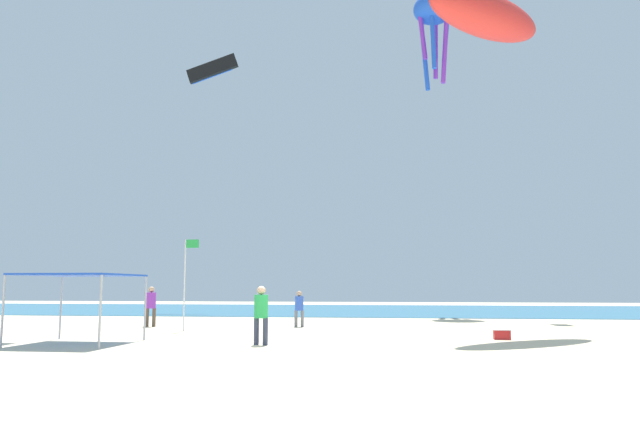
{
  "coord_description": "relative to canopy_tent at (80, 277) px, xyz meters",
  "views": [
    {
      "loc": [
        3.93,
        -18.68,
        1.83
      ],
      "look_at": [
        0.27,
        7.56,
        5.05
      ],
      "focal_mm": 33.88,
      "sensor_mm": 36.0,
      "label": 1
    }
  ],
  "objects": [
    {
      "name": "person_leftmost",
      "position": [
        5.97,
        0.39,
        -1.05
      ],
      "size": [
        0.48,
        0.44,
        1.85
      ],
      "rotation": [
        0.0,
        0.0,
        2.84
      ],
      "color": "#33384C",
      "rests_on": "ground"
    },
    {
      "name": "kite_inflatable_red",
      "position": [
        14.12,
        6.81,
        11.26
      ],
      "size": [
        6.25,
        5.85,
        2.54
      ],
      "rotation": [
        0.0,
        0.0,
        3.86
      ],
      "color": "red"
    },
    {
      "name": "kite_parafoil_black",
      "position": [
        -4.5,
        26.43,
        17.05
      ],
      "size": [
        4.26,
        0.87,
        2.6
      ],
      "rotation": [
        0.0,
        0.0,
        3.24
      ],
      "color": "black"
    },
    {
      "name": "banner_flag",
      "position": [
        1.46,
        5.78,
        0.14
      ],
      "size": [
        0.61,
        0.06,
        3.81
      ],
      "color": "silver",
      "rests_on": "ground"
    },
    {
      "name": "cooler_box",
      "position": [
        13.85,
        3.54,
        -1.97
      ],
      "size": [
        0.57,
        0.37,
        0.35
      ],
      "color": "red",
      "rests_on": "ground"
    },
    {
      "name": "ground",
      "position": [
        6.58,
        0.13,
        -2.19
      ],
      "size": [
        110.0,
        110.0,
        0.1
      ],
      "primitive_type": "cube",
      "color": "beige"
    },
    {
      "name": "person_near_tent",
      "position": [
        5.68,
        9.12,
        -1.18
      ],
      "size": [
        0.44,
        0.39,
        1.64
      ],
      "rotation": [
        0.0,
        0.0,
        0.03
      ],
      "color": "slate",
      "rests_on": "ground"
    },
    {
      "name": "person_central",
      "position": [
        -1.14,
        8.29,
        -1.06
      ],
      "size": [
        0.49,
        0.44,
        1.84
      ],
      "rotation": [
        0.0,
        0.0,
        3.19
      ],
      "color": "brown",
      "rests_on": "ground"
    },
    {
      "name": "canopy_tent",
      "position": [
        0.0,
        0.0,
        0.0
      ],
      "size": [
        3.21,
        3.21,
        2.24
      ],
      "color": "#B2B2B7",
      "rests_on": "ground"
    },
    {
      "name": "kite_octopus_blue",
      "position": [
        12.88,
        23.02,
        18.96
      ],
      "size": [
        3.71,
        3.71,
        6.75
      ],
      "rotation": [
        0.0,
        0.0,
        0.38
      ],
      "color": "blue"
    },
    {
      "name": "ocean_strip",
      "position": [
        6.58,
        30.0,
        -2.13
      ],
      "size": [
        110.0,
        24.83,
        0.03
      ],
      "primitive_type": "cube",
      "color": "teal",
      "rests_on": "ground"
    }
  ]
}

